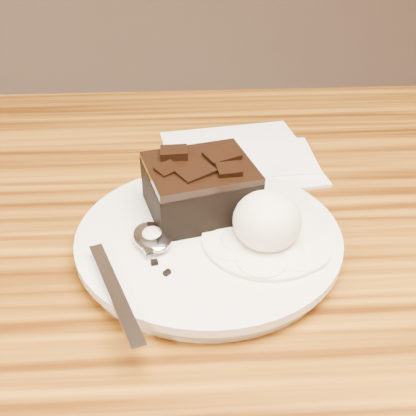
{
  "coord_description": "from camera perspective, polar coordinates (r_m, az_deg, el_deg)",
  "views": [
    {
      "loc": [
        -0.05,
        -0.39,
        1.07
      ],
      "look_at": [
        -0.03,
        0.02,
        0.79
      ],
      "focal_mm": 47.99,
      "sensor_mm": 36.0,
      "label": 1
    }
  ],
  "objects": [
    {
      "name": "plate",
      "position": [
        0.51,
        0.06,
        -3.45
      ],
      "size": [
        0.24,
        0.24,
        0.02
      ],
      "primitive_type": "cylinder",
      "color": "white",
      "rests_on": "dining_table"
    },
    {
      "name": "brownie",
      "position": [
        0.52,
        -0.81,
        1.77
      ],
      "size": [
        0.11,
        0.1,
        0.04
      ],
      "primitive_type": "cube",
      "rotation": [
        0.0,
        0.0,
        0.25
      ],
      "color": "black",
      "rests_on": "plate"
    },
    {
      "name": "ice_cream_scoop",
      "position": [
        0.48,
        6.09,
        -1.32
      ],
      "size": [
        0.06,
        0.06,
        0.05
      ],
      "primitive_type": "ellipsoid",
      "color": "white",
      "rests_on": "plate"
    },
    {
      "name": "melt_puddle",
      "position": [
        0.5,
        5.95,
        -3.19
      ],
      "size": [
        0.11,
        0.11,
        0.0
      ],
      "primitive_type": "cylinder",
      "color": "white",
      "rests_on": "plate"
    },
    {
      "name": "spoon",
      "position": [
        0.49,
        -5.74,
        -3.13
      ],
      "size": [
        0.1,
        0.18,
        0.01
      ],
      "primitive_type": null,
      "rotation": [
        0.0,
        0.0,
        0.35
      ],
      "color": "silver",
      "rests_on": "plate"
    },
    {
      "name": "napkin",
      "position": [
        0.66,
        3.22,
        5.31
      ],
      "size": [
        0.19,
        0.19,
        0.01
      ],
      "primitive_type": "cube",
      "rotation": [
        0.0,
        0.0,
        0.16
      ],
      "color": "white",
      "rests_on": "dining_table"
    },
    {
      "name": "crumb_a",
      "position": [
        0.47,
        -5.52,
        -5.59
      ],
      "size": [
        0.01,
        0.01,
        0.0
      ],
      "primitive_type": "cube",
      "rotation": [
        0.0,
        0.0,
        0.2
      ],
      "color": "black",
      "rests_on": "plate"
    },
    {
      "name": "crumb_b",
      "position": [
        0.51,
        -2.25,
        -1.57
      ],
      "size": [
        0.01,
        0.01,
        0.0
      ],
      "primitive_type": "cube",
      "rotation": [
        0.0,
        0.0,
        0.02
      ],
      "color": "black",
      "rests_on": "plate"
    },
    {
      "name": "crumb_c",
      "position": [
        0.46,
        -4.22,
        -6.63
      ],
      "size": [
        0.01,
        0.01,
        0.0
      ],
      "primitive_type": "cube",
      "rotation": [
        0.0,
        0.0,
        0.83
      ],
      "color": "black",
      "rests_on": "plate"
    }
  ]
}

